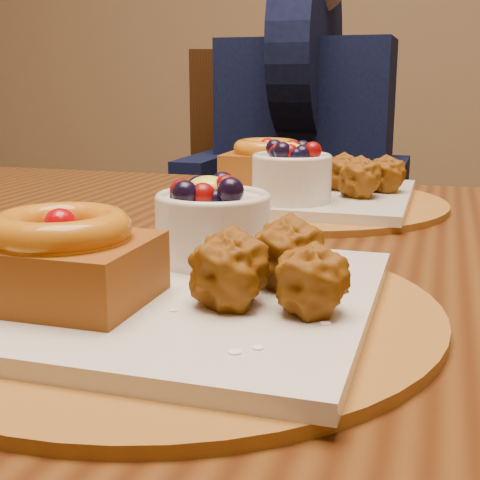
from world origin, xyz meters
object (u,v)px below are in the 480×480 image
Objects in this scene: dining_table at (255,315)px; place_setting_far at (297,185)px; chair_far at (281,222)px; diner at (306,119)px; place_setting_near at (170,276)px.

place_setting_far is (-0.00, 0.21, 0.10)m from dining_table.
diner is (0.09, -0.14, 0.28)m from chair_far.
chair_far is 1.28× the size of diner.
place_setting_far is 0.70m from diner.
place_setting_near is (-0.00, -0.21, 0.10)m from dining_table.
dining_table is 2.06× the size of diner.
dining_table is 0.24m from place_setting_far.
place_setting_near reaches higher than dining_table.
diner reaches higher than place_setting_near.
chair_far reaches higher than dining_table.
place_setting_near is at bearing -104.54° from diner.
chair_far reaches higher than place_setting_near.
dining_table is at bearing -89.12° from place_setting_far.
chair_far is (-0.22, 0.83, -0.23)m from place_setting_far.
chair_far is (-0.22, 1.04, -0.13)m from dining_table.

